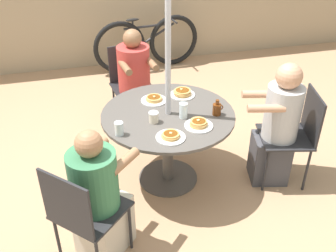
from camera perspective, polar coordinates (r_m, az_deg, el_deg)
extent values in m
plane|color=tan|center=(3.90, 0.00, -7.53)|extent=(12.00, 12.00, 0.00)
cube|color=tan|center=(6.12, -7.17, 16.99)|extent=(10.00, 0.06, 1.81)
cylinder|color=#4C4742|center=(3.89, 0.00, -7.45)|extent=(0.57, 0.57, 0.01)
cylinder|color=#4C4742|center=(3.68, 0.00, -3.28)|extent=(0.10, 0.10, 0.71)
cylinder|color=#4C4742|center=(3.48, 0.00, 1.68)|extent=(1.19, 1.19, 0.03)
cylinder|color=#ADADB2|center=(3.30, 0.00, 7.42)|extent=(0.05, 0.05, 2.22)
cylinder|color=#232326|center=(3.31, -11.01, -11.70)|extent=(0.02, 0.02, 0.47)
cylinder|color=#232326|center=(3.13, -5.51, -14.36)|extent=(0.02, 0.02, 0.47)
cylinder|color=#232326|center=(3.13, -15.66, -15.68)|extent=(0.02, 0.02, 0.47)
cube|color=#232326|center=(2.95, -11.05, -11.89)|extent=(0.63, 0.63, 0.02)
cube|color=#232326|center=(2.69, -14.56, -11.03)|extent=(0.31, 0.31, 0.44)
cube|color=beige|center=(3.17, -9.25, -13.85)|extent=(0.49, 0.49, 0.47)
cylinder|color=#38754C|center=(2.83, -10.73, -7.90)|extent=(0.35, 0.35, 0.47)
sphere|color=#A3704C|center=(2.63, -11.43, -2.56)|extent=(0.19, 0.19, 0.19)
cylinder|color=#A3704C|center=(2.94, -10.82, -3.41)|extent=(0.25, 0.25, 0.07)
cylinder|color=#A3704C|center=(2.79, -6.39, -5.18)|extent=(0.25, 0.25, 0.07)
cylinder|color=#232326|center=(3.72, 13.93, -6.30)|extent=(0.02, 0.02, 0.47)
cylinder|color=#232326|center=(4.02, 12.74, -2.92)|extent=(0.02, 0.02, 0.47)
cylinder|color=#232326|center=(3.84, 19.48, -6.07)|extent=(0.02, 0.02, 0.47)
cylinder|color=#232326|center=(4.12, 17.91, -2.80)|extent=(0.02, 0.02, 0.47)
cube|color=#232326|center=(3.79, 16.57, -1.53)|extent=(0.54, 0.54, 0.02)
cube|color=#232326|center=(3.74, 20.25, 1.42)|extent=(0.12, 0.42, 0.44)
cube|color=#3D3D42|center=(3.89, 14.50, -4.51)|extent=(0.40, 0.37, 0.47)
cylinder|color=#B2B2B2|center=(3.64, 16.27, 1.76)|extent=(0.32, 0.32, 0.52)
sphere|color=tan|center=(3.48, 17.18, 6.92)|extent=(0.23, 0.23, 0.23)
cylinder|color=tan|center=(3.42, 14.08, 2.49)|extent=(0.33, 0.14, 0.07)
cylinder|color=tan|center=(3.64, 13.17, 4.53)|extent=(0.33, 0.14, 0.07)
cylinder|color=#232326|center=(4.50, -1.88, 2.10)|extent=(0.02, 0.02, 0.47)
cylinder|color=#232326|center=(4.41, -6.55, 1.18)|extent=(0.02, 0.02, 0.47)
cylinder|color=#232326|center=(4.82, -3.43, 4.23)|extent=(0.02, 0.02, 0.47)
cylinder|color=#232326|center=(4.73, -7.82, 3.40)|extent=(0.02, 0.02, 0.47)
cube|color=#232326|center=(4.50, -5.07, 5.45)|extent=(0.50, 0.50, 0.02)
cube|color=#232326|center=(4.59, -6.01, 9.10)|extent=(0.43, 0.07, 0.44)
cube|color=gray|center=(4.52, -4.50, 2.11)|extent=(0.38, 0.41, 0.47)
cylinder|color=#B73833|center=(4.34, -4.99, 8.12)|extent=(0.35, 0.35, 0.53)
sphere|color=brown|center=(4.20, -5.22, 12.53)|extent=(0.20, 0.20, 0.20)
cylinder|color=brown|center=(4.16, -2.43, 9.11)|extent=(0.11, 0.30, 0.07)
cylinder|color=brown|center=(4.09, -6.23, 8.49)|extent=(0.11, 0.30, 0.07)
cylinder|color=white|center=(3.77, 2.10, 4.55)|extent=(0.24, 0.24, 0.01)
cylinder|color=tan|center=(3.77, 2.13, 4.73)|extent=(0.16, 0.16, 0.01)
cylinder|color=tan|center=(3.75, 2.08, 4.81)|extent=(0.16, 0.16, 0.01)
cylinder|color=tan|center=(3.75, 2.02, 4.99)|extent=(0.17, 0.17, 0.01)
cylinder|color=tan|center=(3.75, 2.17, 5.16)|extent=(0.16, 0.16, 0.01)
ellipsoid|color=brown|center=(3.74, 2.12, 5.25)|extent=(0.13, 0.12, 0.00)
cube|color=#F4E084|center=(3.74, 1.94, 5.37)|extent=(0.03, 0.03, 0.01)
cylinder|color=white|center=(3.67, -2.06, 3.73)|extent=(0.24, 0.24, 0.01)
cylinder|color=tan|center=(3.66, -2.05, 3.88)|extent=(0.15, 0.15, 0.01)
cylinder|color=tan|center=(3.66, -2.04, 4.06)|extent=(0.15, 0.15, 0.01)
cylinder|color=tan|center=(3.65, -2.03, 4.17)|extent=(0.15, 0.15, 0.01)
ellipsoid|color=brown|center=(3.65, -2.07, 4.27)|extent=(0.12, 0.11, 0.00)
cube|color=#F4E084|center=(3.64, -2.04, 4.29)|extent=(0.02, 0.02, 0.01)
cylinder|color=white|center=(3.29, 4.47, 0.03)|extent=(0.24, 0.24, 0.01)
cylinder|color=tan|center=(3.29, 4.38, 0.23)|extent=(0.15, 0.15, 0.01)
cylinder|color=tan|center=(3.28, 4.53, 0.40)|extent=(0.14, 0.14, 0.01)
cylinder|color=tan|center=(3.28, 4.44, 0.65)|extent=(0.14, 0.14, 0.01)
ellipsoid|color=brown|center=(3.27, 4.50, 0.75)|extent=(0.11, 0.10, 0.00)
cube|color=#F4E084|center=(3.27, 4.40, 0.86)|extent=(0.03, 0.03, 0.01)
cylinder|color=white|center=(3.14, 0.38, -1.65)|extent=(0.24, 0.24, 0.01)
cylinder|color=tan|center=(3.14, 0.30, -1.46)|extent=(0.15, 0.15, 0.01)
cylinder|color=tan|center=(3.13, 0.46, -1.35)|extent=(0.14, 0.14, 0.01)
cylinder|color=tan|center=(3.12, 0.42, -1.15)|extent=(0.14, 0.14, 0.01)
ellipsoid|color=brown|center=(3.12, 0.39, -1.06)|extent=(0.11, 0.10, 0.00)
cube|color=#F4E084|center=(3.11, 0.39, -1.02)|extent=(0.03, 0.03, 0.01)
cylinder|color=#602D0F|center=(3.45, 7.10, 2.40)|extent=(0.08, 0.08, 0.10)
cylinder|color=#602D0F|center=(3.42, 7.18, 3.44)|extent=(0.03, 0.03, 0.04)
torus|color=#602D0F|center=(3.46, 7.65, 2.68)|extent=(0.05, 0.01, 0.05)
cylinder|color=beige|center=(3.33, -2.10, 1.22)|extent=(0.08, 0.08, 0.09)
cylinder|color=white|center=(3.30, -2.12, 1.92)|extent=(0.08, 0.08, 0.01)
cylinder|color=silver|center=(3.38, 2.25, 2.28)|extent=(0.07, 0.07, 0.14)
cylinder|color=silver|center=(3.18, -7.12, -0.38)|extent=(0.07, 0.07, 0.11)
torus|color=black|center=(5.91, -7.02, 11.22)|extent=(0.79, 0.16, 0.78)
torus|color=black|center=(6.16, 0.84, 12.33)|extent=(0.79, 0.16, 0.78)
cylinder|color=#232326|center=(5.94, -3.09, 14.23)|extent=(0.70, 0.12, 0.03)
cylinder|color=#232326|center=(6.03, -1.47, 13.22)|extent=(0.53, 0.10, 0.30)
cylinder|color=#232326|center=(5.86, -5.15, 14.45)|extent=(0.03, 0.03, 0.11)
ellipsoid|color=black|center=(5.84, -5.18, 15.09)|extent=(0.21, 0.09, 0.04)
cylinder|color=#232326|center=(6.04, 0.47, 15.30)|extent=(0.08, 0.44, 0.03)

